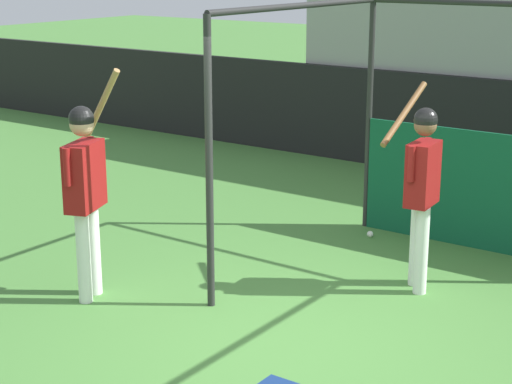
{
  "coord_description": "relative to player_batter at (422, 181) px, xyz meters",
  "views": [
    {
      "loc": [
        3.63,
        -5.52,
        3.17
      ],
      "look_at": [
        -0.87,
        0.8,
        1.02
      ],
      "focal_mm": 60.0,
      "sensor_mm": 36.0,
      "label": 1
    }
  ],
  "objects": [
    {
      "name": "player_batter",
      "position": [
        0.0,
        0.0,
        0.0
      ],
      "size": [
        0.53,
        0.86,
        1.96
      ],
      "rotation": [
        0.0,
        0.0,
        1.66
      ],
      "color": "white",
      "rests_on": "ground"
    },
    {
      "name": "player_waiting",
      "position": [
        -2.45,
        -2.02,
        0.05
      ],
      "size": [
        0.61,
        0.71,
        2.17
      ],
      "rotation": [
        0.0,
        0.0,
        1.94
      ],
      "color": "white",
      "rests_on": "ground"
    },
    {
      "name": "ground_plane",
      "position": [
        -0.35,
        -1.83,
        -1.1
      ],
      "size": [
        60.0,
        60.0,
        0.0
      ],
      "primitive_type": "plane",
      "color": "#477F38"
    },
    {
      "name": "baseball",
      "position": [
        -1.13,
        1.15,
        -1.06
      ],
      "size": [
        0.07,
        0.07,
        0.07
      ],
      "color": "white",
      "rests_on": "ground"
    },
    {
      "name": "batting_cage",
      "position": [
        0.28,
        0.98,
        0.08
      ],
      "size": [
        3.41,
        3.09,
        2.72
      ],
      "color": "#282828",
      "rests_on": "ground"
    }
  ]
}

